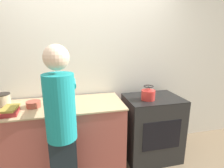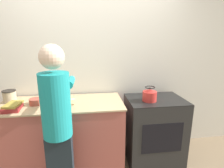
# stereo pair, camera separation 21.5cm
# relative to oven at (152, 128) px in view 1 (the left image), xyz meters

# --- Properties ---
(wall_back) EXTENTS (8.00, 0.05, 2.60)m
(wall_back) POSITION_rel_oven_xyz_m (-0.81, 0.43, 0.84)
(wall_back) COLOR silver
(wall_back) RESTS_ON ground_plane
(counter) EXTENTS (1.56, 0.68, 0.91)m
(counter) POSITION_rel_oven_xyz_m (-1.24, 0.04, -0.00)
(counter) COLOR #9E4C42
(counter) RESTS_ON ground_plane
(oven) EXTENTS (0.76, 0.58, 0.92)m
(oven) POSITION_rel_oven_xyz_m (0.00, 0.00, 0.00)
(oven) COLOR black
(oven) RESTS_ON ground_plane
(person) EXTENTS (0.32, 0.56, 1.66)m
(person) POSITION_rel_oven_xyz_m (-1.20, -0.49, 0.46)
(person) COLOR black
(person) RESTS_ON ground_plane
(cutting_board) EXTENTS (0.32, 0.26, 0.02)m
(cutting_board) POSITION_rel_oven_xyz_m (-1.23, 0.06, 0.46)
(cutting_board) COLOR tan
(cutting_board) RESTS_ON counter
(knife) EXTENTS (0.22, 0.05, 0.01)m
(knife) POSITION_rel_oven_xyz_m (-1.19, 0.09, 0.47)
(knife) COLOR silver
(knife) RESTS_ON cutting_board
(kettle) EXTENTS (0.18, 0.18, 0.19)m
(kettle) POSITION_rel_oven_xyz_m (-0.11, -0.07, 0.54)
(kettle) COLOR red
(kettle) RESTS_ON oven
(bowl_prep) EXTENTS (0.16, 0.16, 0.07)m
(bowl_prep) POSITION_rel_oven_xyz_m (-1.54, 0.03, 0.49)
(bowl_prep) COLOR #9E4738
(bowl_prep) RESTS_ON counter
(canister_jar) EXTENTS (0.16, 0.16, 0.15)m
(canister_jar) POSITION_rel_oven_xyz_m (-1.90, 0.16, 0.53)
(canister_jar) COLOR tan
(canister_jar) RESTS_ON counter
(book_stack) EXTENTS (0.20, 0.26, 0.07)m
(book_stack) POSITION_rel_oven_xyz_m (-1.76, -0.12, 0.49)
(book_stack) COLOR maroon
(book_stack) RESTS_ON counter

